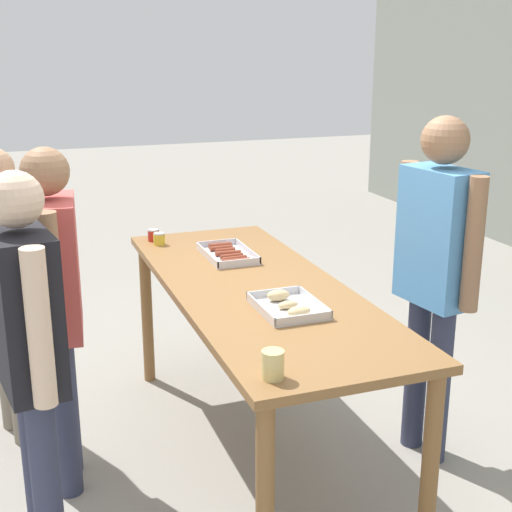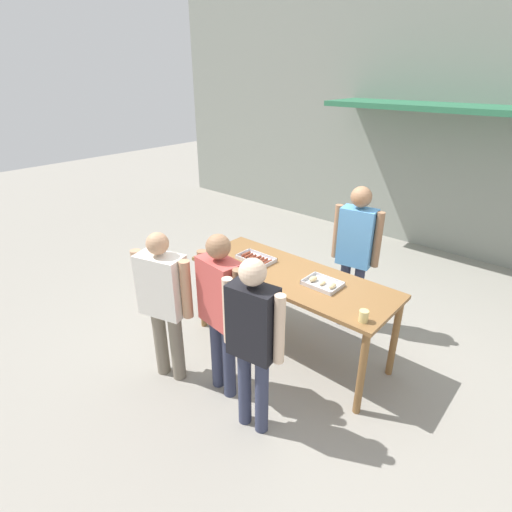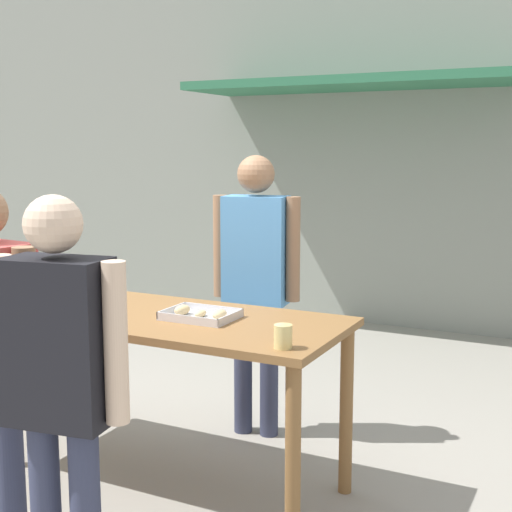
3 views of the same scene
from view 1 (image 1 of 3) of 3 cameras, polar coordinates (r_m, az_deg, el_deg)
name	(u,v)px [view 1 (image 1 of 3)]	position (r m, az deg, el deg)	size (l,w,h in m)	color
ground_plane	(256,453)	(3.92, 0.00, -15.51)	(24.00, 24.00, 0.00)	gray
serving_table	(256,306)	(3.55, 0.00, -4.05)	(2.23, 0.83, 0.94)	brown
food_tray_sausages	(228,254)	(3.97, -2.28, 0.14)	(0.42, 0.25, 0.04)	silver
food_tray_buns	(288,306)	(3.19, 2.57, -4.01)	(0.36, 0.27, 0.06)	silver
condiment_jar_mustard	(154,235)	(4.33, -8.20, 1.66)	(0.07, 0.07, 0.07)	#B22319
condiment_jar_ketchup	(159,239)	(4.24, -7.76, 1.37)	(0.07, 0.07, 0.07)	gold
beer_cup	(273,365)	(2.55, 1.35, -8.68)	(0.08, 0.08, 0.11)	#DBC67A
person_server_behind_table	(436,259)	(3.61, 14.22, -0.26)	(0.56, 0.27, 1.77)	#333851
person_customer_holding_hotdog	(5,273)	(3.94, -19.48, -1.30)	(0.62, 0.36, 1.59)	#756B5B
person_customer_with_cup	(28,340)	(2.91, -17.76, -6.41)	(0.56, 0.27, 1.65)	#333851
person_customer_waiting_in_line	(55,293)	(3.39, -15.77, -2.88)	(0.59, 0.27, 1.66)	#333851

